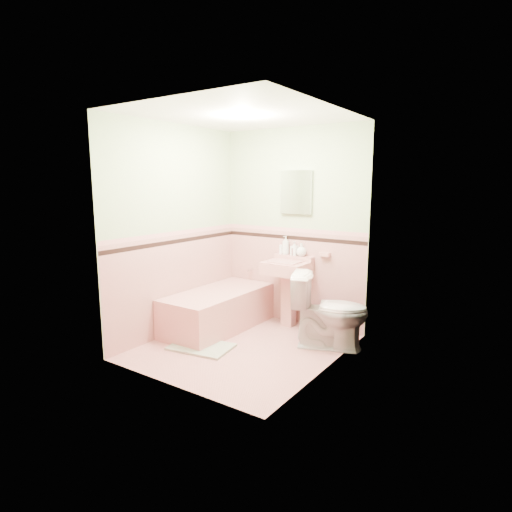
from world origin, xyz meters
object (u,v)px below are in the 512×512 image
Objects in this scene: soap_bottle_mid at (294,248)px; bucket at (313,322)px; soap_bottle_right at (301,250)px; shoe at (205,340)px; toilet at (330,311)px; sink at (286,295)px; bathtub at (218,311)px; soap_bottle_left at (286,245)px; medicine_cabinet at (296,192)px.

soap_bottle_mid is 0.95m from bucket.
shoe is at bearing -113.90° from soap_bottle_right.
sink is at bearing 46.57° from toilet.
soap_bottle_right is at bearing 42.02° from bathtub.
soap_bottle_left is (0.56, 0.71, 0.80)m from bathtub.
sink is 1.21m from shoe.
soap_bottle_left reaches higher than toilet.
bathtub is at bearing -134.06° from soap_bottle_mid.
soap_bottle_right is 0.91m from bucket.
toilet is (0.86, -0.50, -0.60)m from soap_bottle_left.
shoe is at bearing -112.62° from sink.
medicine_cabinet is 0.71m from soap_bottle_mid.
bathtub is at bearing 119.93° from shoe.
bathtub is 1.45m from toilet.
bathtub is 9.15× the size of soap_bottle_right.
shoe is (-0.32, -1.25, -0.96)m from soap_bottle_left.
bucket is at bearing -23.12° from soap_bottle_right.
soap_bottle_mid is at bearing 0.00° from soap_bottle_left.
soap_bottle_mid is at bearing 35.62° from toilet.
toilet is at bearing -34.19° from soap_bottle_mid.
bathtub is 1.78m from medicine_cabinet.
shoe is at bearing -109.19° from medicine_cabinet.
sink is 5.14× the size of soap_bottle_right.
soap_bottle_mid is (0.01, 0.18, 0.57)m from sink.
toilet is 1.45m from shoe.
bucket is (0.24, -0.10, -0.87)m from soap_bottle_right.
bathtub is 6.80× the size of bucket.
soap_bottle_left is 1.61m from shoe.
bucket is at bearing -12.33° from soap_bottle_left.
medicine_cabinet is at bearing 13.73° from soap_bottle_left.
soap_bottle_right is 1.65m from shoe.
bucket is at bearing 61.33° from shoe.
soap_bottle_mid is (0.69, 0.71, 0.77)m from bathtub.
soap_bottle_left reaches higher than soap_bottle_mid.
toilet is (0.74, -0.32, -0.00)m from sink.
soap_bottle_mid reaches higher than soap_bottle_right.
soap_bottle_mid reaches higher than shoe.
medicine_cabinet is 2.23× the size of soap_bottle_left.
soap_bottle_right is (0.11, -0.03, -0.72)m from medicine_cabinet.
sink is (0.68, 0.53, 0.20)m from bathtub.
soap_bottle_right is at bearing 0.00° from soap_bottle_left.
bathtub is 1.30m from soap_bottle_right.
toilet is 0.63m from bucket.
toilet is at bearing 8.52° from bathtub.
bucket is (1.03, 0.61, -0.11)m from bathtub.
medicine_cabinet is 3.42× the size of shoe.
bucket is at bearing 24.46° from toilet.
sink is 0.60m from soap_bottle_right.
soap_bottle_right is 1.04× the size of shoe.
soap_bottle_right is at bearing 0.00° from soap_bottle_mid.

